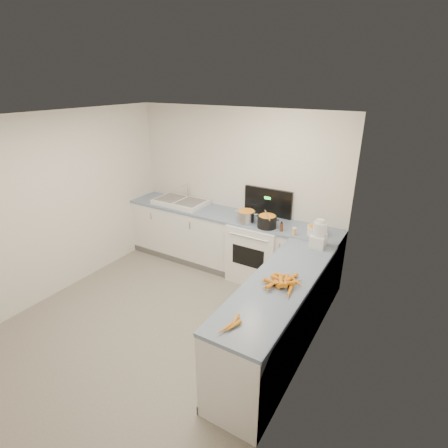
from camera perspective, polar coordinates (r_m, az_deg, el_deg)
The scene contains 19 objects.
floor at distance 4.65m, azimuth -10.59°, elevation -15.90°, with size 3.50×4.00×0.00m, color gray, non-canonical shape.
ceiling at distance 3.68m, azimuth -13.46°, elevation 16.33°, with size 3.50×4.00×0.00m, color silver, non-canonical shape.
wall_back at distance 5.53m, azimuth 2.12°, elevation 5.62°, with size 3.50×2.50×0.00m, color silver, non-canonical shape.
wall_left at distance 5.28m, azimuth -26.11°, elevation 2.44°, with size 4.00×2.50×0.00m, color silver, non-canonical shape.
wall_right at distance 3.19m, azimuth 12.45°, elevation -8.37°, with size 4.00×2.50×0.00m, color silver, non-canonical shape.
counter_back at distance 5.57m, azimuth 0.51°, elevation -2.85°, with size 3.50×0.62×0.94m.
counter_right at distance 3.95m, azimuth 8.72°, elevation -15.07°, with size 0.62×2.20×0.94m.
stove at distance 5.33m, azimuth 5.56°, elevation -4.17°, with size 0.76×0.65×1.36m.
sink at distance 5.85m, azimuth -7.11°, elevation 3.61°, with size 0.86×0.52×0.31m.
steel_pot at distance 5.04m, azimuth 3.65°, elevation 1.09°, with size 0.27×0.27×0.20m, color silver.
black_pot at distance 4.91m, azimuth 7.02°, elevation 0.29°, with size 0.27×0.27×0.19m, color black.
wooden_spoon at distance 4.87m, azimuth 7.08°, elevation 1.44°, with size 0.02×0.02×0.40m, color #AD7A47.
mixing_bowl at distance 4.80m, azimuth 14.92°, elevation -1.09°, with size 0.26×0.26×0.12m, color white.
extract_bottle at distance 4.81m, azimuth 9.35°, elevation -0.54°, with size 0.05×0.05×0.11m, color #593319.
spice_jar at distance 4.73m, azimuth 11.38°, elevation -1.28°, with size 0.05×0.05×0.09m, color #E5B266.
food_processor at distance 4.43m, azimuth 15.23°, elevation -1.77°, with size 0.18×0.22×0.36m.
carrot_pile at distance 3.61m, azimuth 9.53°, elevation -9.33°, with size 0.41×0.46×0.09m.
peeled_carrots at distance 3.04m, azimuth 1.19°, elevation -16.18°, with size 0.12×0.29×0.04m.
peelings at distance 5.96m, azimuth -9.02°, elevation 4.26°, with size 0.22×0.29×0.01m.
Camera 1 is at (2.53, -2.64, 2.87)m, focal length 28.00 mm.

